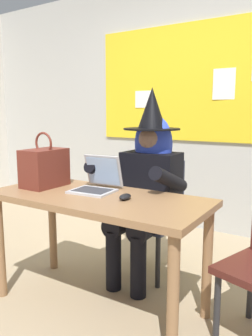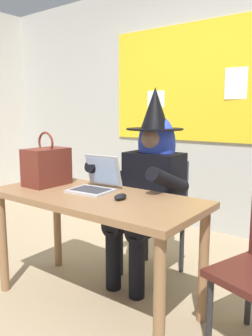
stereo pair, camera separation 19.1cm
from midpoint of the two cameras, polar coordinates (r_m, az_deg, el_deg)
The scene contains 8 objects.
ground_plane at distance 2.42m, azimuth -3.04°, elevation -21.75°, with size 24.00×24.00×0.00m, color tan.
wall_back_bulletin at distance 3.65m, azimuth 16.13°, elevation 10.44°, with size 6.32×2.01×2.65m.
desk_main at distance 2.16m, azimuth -2.80°, elevation -7.20°, with size 1.40×0.64×0.74m.
chair_at_desk at distance 2.70m, azimuth 7.42°, elevation -7.12°, with size 0.43×0.43×0.88m.
person_costumed at distance 2.53m, azimuth 6.18°, elevation -1.49°, with size 0.61×0.68×1.43m.
laptop at distance 2.25m, azimuth -2.68°, elevation -2.47°, with size 0.29×0.31×0.23m.
computer_mouse at distance 2.01m, azimuth 1.78°, elevation -4.86°, with size 0.06×0.10×0.03m, color black.
handbag at distance 2.43m, azimuth -10.99°, elevation 0.28°, with size 0.20×0.30×0.38m.
Camera 2 is at (1.44, -1.51, 1.25)m, focal length 36.38 mm.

